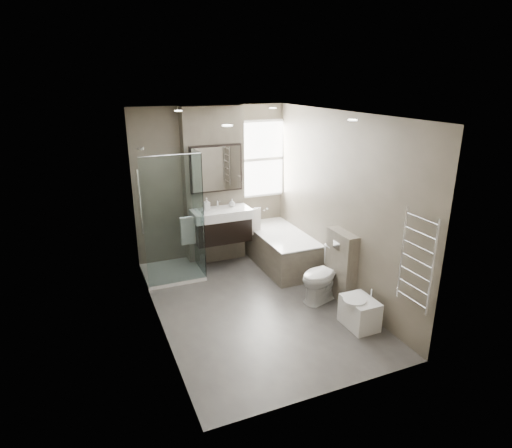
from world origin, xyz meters
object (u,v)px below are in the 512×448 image
vanity (221,225)px  bidet (359,312)px  toilet (324,275)px  bathtub (281,247)px

vanity → bidet: bearing=-67.2°
toilet → vanity: bearing=-166.8°
toilet → bidet: (0.04, -0.79, -0.18)m
vanity → toilet: bearing=-59.3°
vanity → toilet: vanity is taller
vanity → bathtub: vanity is taller
bidet → bathtub: bearing=92.4°
bidet → toilet: bearing=93.2°
bathtub → toilet: 1.31m
bathtub → toilet: (0.05, -1.31, 0.06)m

